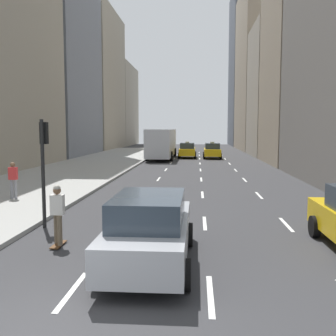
{
  "coord_description": "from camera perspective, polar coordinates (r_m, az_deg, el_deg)",
  "views": [
    {
      "loc": [
        2.32,
        -5.53,
        3.28
      ],
      "look_at": [
        1.09,
        11.0,
        1.64
      ],
      "focal_mm": 42.0,
      "sensor_mm": 36.0,
      "label": 1
    }
  ],
  "objects": [
    {
      "name": "pedestrian_mid_block",
      "position": [
        19.04,
        -21.55,
        -1.4
      ],
      "size": [
        0.36,
        0.22,
        1.65
      ],
      "color": "gray",
      "rests_on": "sidewalk_left"
    },
    {
      "name": "building_row_right",
      "position": [
        50.91,
        15.77,
        16.06
      ],
      "size": [
        6.0,
        83.16,
        30.23
      ],
      "color": "#4C515B",
      "rests_on": "ground"
    },
    {
      "name": "sedan_black_near",
      "position": [
        9.56,
        -2.63,
        -8.84
      ],
      "size": [
        2.02,
        4.95,
        1.74
      ],
      "color": "#9EA0A5",
      "rests_on": "ground"
    },
    {
      "name": "traffic_light_pole",
      "position": [
        13.62,
        -17.61,
        1.74
      ],
      "size": [
        0.24,
        0.42,
        3.6
      ],
      "color": "black",
      "rests_on": "ground"
    },
    {
      "name": "building_row_left",
      "position": [
        47.61,
        -16.7,
        17.58
      ],
      "size": [
        6.0,
        82.82,
        33.24
      ],
      "color": "gray",
      "rests_on": "ground"
    },
    {
      "name": "taxi_lead",
      "position": [
        44.89,
        2.82,
        2.59
      ],
      "size": [
        2.02,
        4.4,
        1.87
      ],
      "color": "yellow",
      "rests_on": "ground"
    },
    {
      "name": "taxi_second",
      "position": [
        44.31,
        6.43,
        2.53
      ],
      "size": [
        2.02,
        4.4,
        1.87
      ],
      "color": "yellow",
      "rests_on": "ground"
    },
    {
      "name": "skateboarder",
      "position": [
        11.43,
        -15.73,
        -6.24
      ],
      "size": [
        0.36,
        0.8,
        1.75
      ],
      "color": "brown",
      "rests_on": "ground"
    },
    {
      "name": "city_bus",
      "position": [
        43.72,
        -0.91,
        3.71
      ],
      "size": [
        2.8,
        11.61,
        3.25
      ],
      "color": "silver",
      "rests_on": "ground"
    },
    {
      "name": "lane_markings",
      "position": [
        28.71,
        4.79,
        -0.9
      ],
      "size": [
        5.72,
        56.0,
        0.01
      ],
      "color": "white",
      "rests_on": "ground"
    },
    {
      "name": "sidewalk_left",
      "position": [
        33.99,
        -11.68,
        0.14
      ],
      "size": [
        8.0,
        66.0,
        0.15
      ],
      "primitive_type": "cube",
      "color": "#9E9E99",
      "rests_on": "ground"
    }
  ]
}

